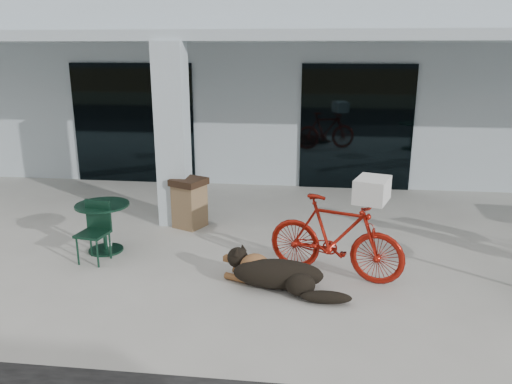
# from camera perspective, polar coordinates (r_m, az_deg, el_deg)

# --- Properties ---
(ground) EXTENTS (80.00, 80.00, 0.00)m
(ground) POSITION_cam_1_polar(r_m,az_deg,el_deg) (6.73, -1.83, -10.43)
(ground) COLOR #B4B3AA
(ground) RESTS_ON ground
(building) EXTENTS (22.00, 7.00, 4.50)m
(building) POSITION_cam_1_polar(r_m,az_deg,el_deg) (14.50, 3.26, 13.08)
(building) COLOR silver
(building) RESTS_ON ground
(storefront_glass_left) EXTENTS (2.80, 0.06, 2.70)m
(storefront_glass_left) POSITION_cam_1_polar(r_m,az_deg,el_deg) (11.80, -13.82, 7.57)
(storefront_glass_left) COLOR black
(storefront_glass_left) RESTS_ON ground
(storefront_glass_right) EXTENTS (2.40, 0.06, 2.70)m
(storefront_glass_right) POSITION_cam_1_polar(r_m,az_deg,el_deg) (11.09, 11.38, 7.20)
(storefront_glass_right) COLOR black
(storefront_glass_right) RESTS_ON ground
(column) EXTENTS (0.50, 0.50, 3.12)m
(column) POSITION_cam_1_polar(r_m,az_deg,el_deg) (8.72, -9.47, 6.34)
(column) COLOR silver
(column) RESTS_ON ground
(overhang) EXTENTS (22.00, 2.80, 0.18)m
(overhang) POSITION_cam_1_polar(r_m,az_deg,el_deg) (9.60, 1.36, 17.31)
(overhang) COLOR silver
(overhang) RESTS_ON column
(bicycle) EXTENTS (1.95, 1.11, 1.13)m
(bicycle) POSITION_cam_1_polar(r_m,az_deg,el_deg) (6.81, 9.04, -5.11)
(bicycle) COLOR #9A170C
(bicycle) RESTS_ON ground
(laundry_basket) EXTENTS (0.53, 0.61, 0.31)m
(laundry_basket) POSITION_cam_1_polar(r_m,az_deg,el_deg) (6.48, 13.12, 0.25)
(laundry_basket) COLOR white
(laundry_basket) RESTS_ON bicycle
(dog) EXTENTS (1.42, 0.92, 0.45)m
(dog) POSITION_cam_1_polar(r_m,az_deg,el_deg) (6.52, 2.54, -9.16)
(dog) COLOR black
(dog) RESTS_ON ground
(cup_near_dog) EXTENTS (0.09, 0.09, 0.10)m
(cup_near_dog) POSITION_cam_1_polar(r_m,az_deg,el_deg) (8.18, -16.44, -5.74)
(cup_near_dog) COLOR white
(cup_near_dog) RESTS_ON ground
(cafe_table_near) EXTENTS (0.85, 0.85, 0.76)m
(cafe_table_near) POSITION_cam_1_polar(r_m,az_deg,el_deg) (7.95, -16.96, -3.92)
(cafe_table_near) COLOR #123526
(cafe_table_near) RESTS_ON ground
(cafe_chair_near) EXTENTS (0.47, 0.50, 0.89)m
(cafe_chair_near) POSITION_cam_1_polar(r_m,az_deg,el_deg) (7.58, -18.17, -4.48)
(cafe_chair_near) COLOR #123526
(cafe_chair_near) RESTS_ON ground
(trash_receptacle) EXTENTS (0.67, 0.67, 0.87)m
(trash_receptacle) POSITION_cam_1_polar(r_m,az_deg,el_deg) (8.71, -7.61, -1.23)
(trash_receptacle) COLOR brown
(trash_receptacle) RESTS_ON ground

